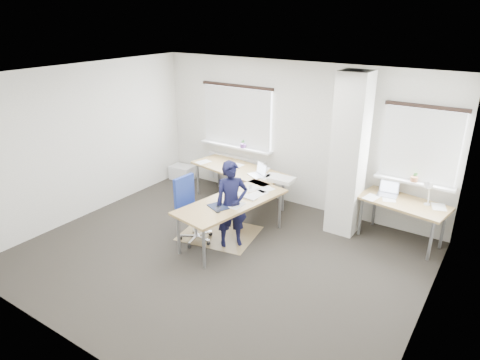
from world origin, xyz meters
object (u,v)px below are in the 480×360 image
Objects in this scene: desk_main at (238,186)px; desk_side at (404,204)px; person at (232,204)px; task_chair at (194,223)px.

desk_side is at bearing 27.60° from desk_main.
desk_side is at bearing -10.98° from person.
desk_main is at bearing 70.31° from person.
task_chair is 0.78m from person.
person is at bearing -134.22° from desk_side.
person reaches higher than desk_main.
task_chair is at bearing 154.05° from person.
task_chair is (-0.20, -1.03, -0.38)m from desk_main.
desk_side reaches higher than desk_main.
desk_side is at bearing 37.60° from task_chair.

